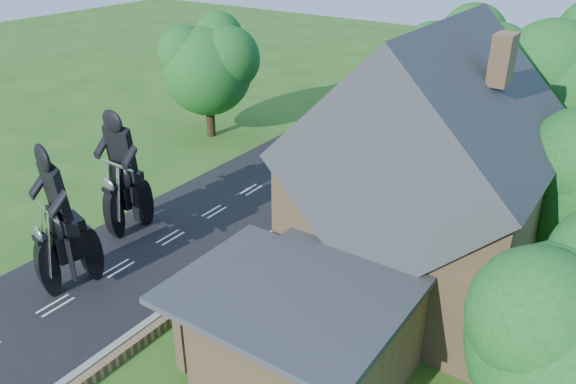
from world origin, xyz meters
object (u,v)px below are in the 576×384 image
Objects in this scene: garden_wall at (272,243)px; motorcycle_lead at (71,266)px; annex at (308,337)px; house at (424,185)px; motorcycle_follow at (130,213)px.

motorcycle_lead reaches higher than garden_wall.
garden_wall is at bearing 133.84° from annex.
house reaches higher than motorcycle_follow.
house is at bearing -130.19° from motorcycle_lead.
house is at bearing 84.76° from annex.
motorcycle_lead is at bearing -144.77° from house.
house is 13.44m from motorcycle_follow.
annex is 3.62× the size of motorcycle_lead.
motorcycle_follow is (-11.89, 3.31, -0.89)m from annex.
motorcycle_lead is (-11.00, -7.77, -3.43)m from house.
house is at bearing -162.17° from motorcycle_follow.
house is 5.41× the size of motorcycle_follow.
annex is at bearing 166.69° from motorcycle_follow.
annex is at bearing -46.16° from garden_wall.
house is 1.45× the size of annex.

